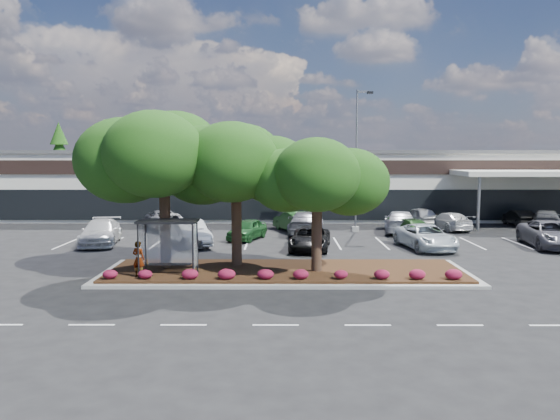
{
  "coord_description": "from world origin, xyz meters",
  "views": [
    {
      "loc": [
        -2.18,
        -22.4,
        5.91
      ],
      "look_at": [
        -2.3,
        9.86,
        2.6
      ],
      "focal_mm": 35.0,
      "sensor_mm": 36.0,
      "label": 1
    }
  ],
  "objects": [
    {
      "name": "ground",
      "position": [
        0.0,
        0.0,
        0.0
      ],
      "size": [
        160.0,
        160.0,
        0.0
      ],
      "primitive_type": "plane",
      "color": "black",
      "rests_on": "ground"
    },
    {
      "name": "retail_store",
      "position": [
        0.06,
        33.91,
        3.15
      ],
      "size": [
        80.4,
        25.2,
        6.25
      ],
      "color": "white",
      "rests_on": "ground"
    },
    {
      "name": "landscape_island",
      "position": [
        -2.0,
        4.0,
        0.12
      ],
      "size": [
        18.0,
        6.0,
        0.26
      ],
      "color": "gray",
      "rests_on": "ground"
    },
    {
      "name": "lane_markings",
      "position": [
        -0.14,
        10.42,
        0.01
      ],
      "size": [
        33.12,
        20.06,
        0.01
      ],
      "color": "silver",
      "rests_on": "ground"
    },
    {
      "name": "shrub_row",
      "position": [
        -2.0,
        1.9,
        0.51
      ],
      "size": [
        17.0,
        0.8,
        0.5
      ],
      "primitive_type": null,
      "color": "maroon",
      "rests_on": "landscape_island"
    },
    {
      "name": "bus_shelter",
      "position": [
        -7.5,
        2.95,
        2.31
      ],
      "size": [
        2.75,
        1.55,
        2.59
      ],
      "color": "black",
      "rests_on": "landscape_island"
    },
    {
      "name": "island_tree_west",
      "position": [
        -8.0,
        4.5,
        4.21
      ],
      "size": [
        7.2,
        7.2,
        7.89
      ],
      "primitive_type": null,
      "color": "#143A0E",
      "rests_on": "landscape_island"
    },
    {
      "name": "island_tree_mid",
      "position": [
        -4.5,
        5.2,
        3.92
      ],
      "size": [
        6.6,
        6.6,
        7.32
      ],
      "primitive_type": null,
      "color": "#143A0E",
      "rests_on": "landscape_island"
    },
    {
      "name": "island_tree_east",
      "position": [
        -0.5,
        3.7,
        3.51
      ],
      "size": [
        5.8,
        5.8,
        6.5
      ],
      "primitive_type": null,
      "color": "#143A0E",
      "rests_on": "landscape_island"
    },
    {
      "name": "conifer_north_west",
      "position": [
        -30.0,
        46.0,
        5.0
      ],
      "size": [
        4.4,
        4.4,
        10.0
      ],
      "primitive_type": "cone",
      "color": "#143A0E",
      "rests_on": "ground"
    },
    {
      "name": "person_waiting",
      "position": [
        -8.8,
        2.35,
        1.1
      ],
      "size": [
        0.71,
        0.59,
        1.68
      ],
      "primitive_type": "imported",
      "rotation": [
        0.0,
        0.0,
        2.79
      ],
      "color": "#594C47",
      "rests_on": "landscape_island"
    },
    {
      "name": "light_pole",
      "position": [
        3.53,
        18.91,
        4.77
      ],
      "size": [
        1.42,
        0.72,
        10.69
      ],
      "rotation": [
        0.0,
        0.0,
        0.28
      ],
      "color": "gray",
      "rests_on": "ground"
    },
    {
      "name": "car_0",
      "position": [
        -14.09,
        13.03,
        0.8
      ],
      "size": [
        3.05,
        5.77,
        1.6
      ],
      "primitive_type": "imported",
      "rotation": [
        0.0,
        0.0,
        0.15
      ],
      "color": "silver",
      "rests_on": "ground"
    },
    {
      "name": "car_1",
      "position": [
        -7.65,
        12.27,
        0.67
      ],
      "size": [
        1.78,
        4.01,
        1.34
      ],
      "primitive_type": "imported",
      "rotation": [
        0.0,
        0.0,
        -0.05
      ],
      "color": "#585960",
      "rests_on": "ground"
    },
    {
      "name": "car_2",
      "position": [
        -8.13,
        12.74,
        0.81
      ],
      "size": [
        3.53,
        5.16,
        1.61
      ],
      "primitive_type": "imported",
      "rotation": [
        0.0,
        0.0,
        0.41
      ],
      "color": "silver",
      "rests_on": "ground"
    },
    {
      "name": "car_3",
      "position": [
        -4.59,
        15.09,
        0.71
      ],
      "size": [
        2.97,
        4.51,
        1.43
      ],
      "primitive_type": "imported",
      "rotation": [
        0.0,
        0.0,
        -0.34
      ],
      "color": "#205726",
      "rests_on": "ground"
    },
    {
      "name": "car_4",
      "position": [
        -0.44,
        11.02,
        0.7
      ],
      "size": [
        2.96,
        5.3,
        1.4
      ],
      "primitive_type": "imported",
      "rotation": [
        0.0,
        0.0,
        -0.13
      ],
      "color": "black",
      "rests_on": "ground"
    },
    {
      "name": "car_5",
      "position": [
        7.16,
        15.58,
        0.67
      ],
      "size": [
        3.42,
        4.97,
        1.34
      ],
      "primitive_type": "imported",
      "rotation": [
        0.0,
        0.0,
        0.37
      ],
      "color": "#214A1B",
      "rests_on": "ground"
    },
    {
      "name": "car_6",
      "position": [
        6.83,
        11.44,
        0.76
      ],
      "size": [
        3.36,
        5.77,
        1.51
      ],
      "primitive_type": "imported",
      "rotation": [
        0.0,
        0.0,
        0.16
      ],
      "color": "silver",
      "rests_on": "ground"
    },
    {
      "name": "car_7",
      "position": [
        14.97,
        12.02,
        0.83
      ],
      "size": [
        3.4,
        6.26,
        1.67
      ],
      "primitive_type": "imported",
      "rotation": [
        0.0,
        0.0,
        -0.11
      ],
      "color": "slate",
      "rests_on": "ground"
    },
    {
      "name": "car_9",
      "position": [
        -11.76,
        20.92,
        0.75
      ],
      "size": [
        4.16,
        5.9,
        1.5
      ],
      "primitive_type": "imported",
      "rotation": [
        0.0,
        0.0,
        3.49
      ],
      "color": "slate",
      "rests_on": "ground"
    },
    {
      "name": "car_10",
      "position": [
        -10.86,
        19.43,
        0.7
      ],
      "size": [
        4.0,
        5.51,
        1.39
      ],
      "primitive_type": "imported",
      "rotation": [
        0.0,
        0.0,
        3.52
      ],
      "color": "#BDBDBD",
      "rests_on": "ground"
    },
    {
      "name": "car_11",
      "position": [
        -1.25,
        19.09,
        0.77
      ],
      "size": [
        3.41,
        4.95,
        1.55
      ],
      "primitive_type": "imported",
      "rotation": [
        0.0,
        0.0,
        3.56
      ],
      "color": "#204C1E",
      "rests_on": "ground"
    },
    {
      "name": "car_12",
      "position": [
        -0.41,
        17.57,
        0.85
      ],
      "size": [
        3.06,
        6.11,
        1.71
      ],
      "primitive_type": "imported",
      "rotation": [
        0.0,
        0.0,
        3.02
      ],
      "color": "slate",
      "rests_on": "ground"
    },
    {
      "name": "car_13",
      "position": [
        6.76,
        18.51,
        0.82
      ],
      "size": [
        3.28,
        5.99,
        1.65
      ],
      "primitive_type": "imported",
      "rotation": [
        0.0,
        0.0,
        2.96
      ],
      "color": "#A9ABB4",
      "rests_on": "ground"
    },
    {
      "name": "car_14",
      "position": [
        9.22,
        22.42,
        0.78
      ],
      "size": [
        2.72,
        4.86,
        1.56
      ],
      "primitive_type": "imported",
      "rotation": [
        0.0,
        0.0,
        3.34
      ],
      "color": "#B6B6B6",
      "rests_on": "ground"
    },
    {
      "name": "car_15",
      "position": [
        10.89,
        19.98,
        0.69
      ],
      "size": [
        2.94,
        5.05,
        1.37
      ],
      "primitive_type": "imported",
      "rotation": [
        0.0,
        0.0,
        3.37
      ],
      "color": "silver",
      "rests_on": "ground"
    },
    {
      "name": "car_16",
      "position": [
        17.39,
        22.4,
        0.66
      ],
      "size": [
        1.49,
        4.05,
        1.32
      ],
      "primitive_type": "imported",
      "rotation": [
        0.0,
        0.0,
        3.16
      ],
      "color": "black",
      "rests_on": "ground"
    },
    {
      "name": "car_17",
      "position": [
        18.82,
        20.73,
        0.76
      ],
      "size": [
        3.94,
        5.63,
        1.51
      ],
      "primitive_type": "imported",
      "rotation": [
        0.0,
        0.0,
        2.75
      ],
      "color": "slate",
      "rests_on": "ground"
    }
  ]
}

